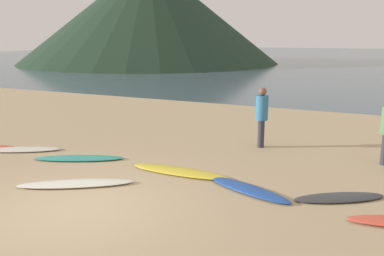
{
  "coord_description": "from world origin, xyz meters",
  "views": [
    {
      "loc": [
        5.08,
        -5.69,
        3.27
      ],
      "look_at": [
        0.2,
        4.94,
        0.6
      ],
      "focal_mm": 37.7,
      "sensor_mm": 36.0,
      "label": 1
    }
  ],
  "objects": [
    {
      "name": "surfboard_5",
      "position": [
        2.76,
        2.26,
        0.05
      ],
      "size": [
        2.21,
        1.27,
        0.1
      ],
      "primitive_type": "ellipsoid",
      "rotation": [
        0.0,
        0.0,
        -0.38
      ],
      "color": "#1E479E",
      "rests_on": "ground"
    },
    {
      "name": "headland_hill",
      "position": [
        -21.33,
        39.07,
        6.17
      ],
      "size": [
        31.86,
        31.86,
        12.34
      ],
      "primitive_type": "cone",
      "color": "#1E3323",
      "rests_on": "ground"
    },
    {
      "name": "surfboard_2",
      "position": [
        -2.09,
        2.55,
        0.04
      ],
      "size": [
        2.42,
        1.54,
        0.08
      ],
      "primitive_type": "ellipsoid",
      "rotation": [
        0.0,
        0.0,
        0.45
      ],
      "color": "teal",
      "rests_on": "ground"
    },
    {
      "name": "surfboard_4",
      "position": [
        0.9,
        2.68,
        0.05
      ],
      "size": [
        2.58,
        0.6,
        0.1
      ],
      "primitive_type": "ellipsoid",
      "rotation": [
        0.0,
        0.0,
        0.0
      ],
      "color": "yellow",
      "rests_on": "ground"
    },
    {
      "name": "ground_plane",
      "position": [
        0.0,
        10.0,
        -0.1
      ],
      "size": [
        120.0,
        120.0,
        0.2
      ],
      "primitive_type": "cube",
      "color": "tan",
      "rests_on": "ground"
    },
    {
      "name": "surfboard_3",
      "position": [
        -0.85,
        0.97,
        0.04
      ],
      "size": [
        2.46,
        1.78,
        0.09
      ],
      "primitive_type": "ellipsoid",
      "rotation": [
        0.0,
        0.0,
        0.55
      ],
      "color": "silver",
      "rests_on": "ground"
    },
    {
      "name": "ocean_water",
      "position": [
        0.0,
        62.81,
        0.0
      ],
      "size": [
        140.0,
        100.0,
        0.01
      ],
      "primitive_type": "cube",
      "color": "#475B6B",
      "rests_on": "ground"
    },
    {
      "name": "surfboard_6",
      "position": [
        4.6,
        2.62,
        0.04
      ],
      "size": [
        1.92,
        1.48,
        0.07
      ],
      "primitive_type": "ellipsoid",
      "rotation": [
        0.0,
        0.0,
        0.56
      ],
      "color": "#333338",
      "rests_on": "ground"
    },
    {
      "name": "person_1",
      "position": [
        2.06,
        5.85,
        1.06
      ],
      "size": [
        0.36,
        0.36,
        1.8
      ],
      "rotation": [
        0.0,
        0.0,
        5.17
      ],
      "color": "#2D2D38",
      "rests_on": "ground"
    },
    {
      "name": "surfboard_1",
      "position": [
        -4.2,
        2.52,
        0.04
      ],
      "size": [
        2.29,
        1.57,
        0.08
      ],
      "primitive_type": "ellipsoid",
      "rotation": [
        0.0,
        0.0,
        0.49
      ],
      "color": "silver",
      "rests_on": "ground"
    }
  ]
}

